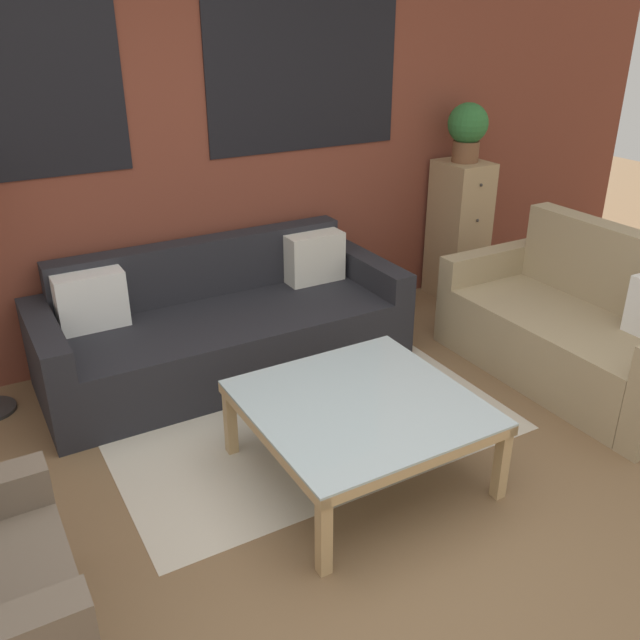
{
  "coord_description": "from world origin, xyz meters",
  "views": [
    {
      "loc": [
        -1.3,
        -1.73,
        2.15
      ],
      "look_at": [
        0.4,
        1.24,
        0.55
      ],
      "focal_mm": 38.0,
      "sensor_mm": 36.0,
      "label": 1
    }
  ],
  "objects_px": {
    "drawer_cabinet": "(458,231)",
    "potted_plant": "(468,129)",
    "couch_dark": "(224,328)",
    "coffee_table": "(360,411)",
    "settee_vintage": "(579,331)"
  },
  "relations": [
    {
      "from": "settee_vintage",
      "to": "coffee_table",
      "type": "bearing_deg",
      "value": -174.59
    },
    {
      "from": "potted_plant",
      "to": "couch_dark",
      "type": "bearing_deg",
      "value": -174.22
    },
    {
      "from": "couch_dark",
      "to": "potted_plant",
      "type": "bearing_deg",
      "value": 5.78
    },
    {
      "from": "drawer_cabinet",
      "to": "potted_plant",
      "type": "bearing_deg",
      "value": 90.0
    },
    {
      "from": "couch_dark",
      "to": "drawer_cabinet",
      "type": "xyz_separation_m",
      "value": [
        2.09,
        0.21,
        0.26
      ]
    },
    {
      "from": "coffee_table",
      "to": "potted_plant",
      "type": "relative_size",
      "value": 2.43
    },
    {
      "from": "potted_plant",
      "to": "settee_vintage",
      "type": "bearing_deg",
      "value": -98.29
    },
    {
      "from": "settee_vintage",
      "to": "coffee_table",
      "type": "relative_size",
      "value": 1.58
    },
    {
      "from": "drawer_cabinet",
      "to": "potted_plant",
      "type": "distance_m",
      "value": 0.78
    },
    {
      "from": "drawer_cabinet",
      "to": "potted_plant",
      "type": "relative_size",
      "value": 2.51
    },
    {
      "from": "settee_vintage",
      "to": "drawer_cabinet",
      "type": "bearing_deg",
      "value": 81.71
    },
    {
      "from": "coffee_table",
      "to": "potted_plant",
      "type": "bearing_deg",
      "value": 39.24
    },
    {
      "from": "settee_vintage",
      "to": "drawer_cabinet",
      "type": "distance_m",
      "value": 1.45
    },
    {
      "from": "settee_vintage",
      "to": "coffee_table",
      "type": "xyz_separation_m",
      "value": [
        -1.73,
        -0.16,
        0.06
      ]
    },
    {
      "from": "coffee_table",
      "to": "settee_vintage",
      "type": "bearing_deg",
      "value": 5.41
    }
  ]
}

